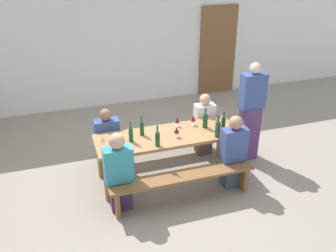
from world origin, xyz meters
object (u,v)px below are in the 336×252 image
(tasting_table, at_px, (168,139))
(seated_guest_far_1, at_px, (204,126))
(bench_near, at_px, (183,180))
(wine_bottle_2, at_px, (131,134))
(seated_guest_far_0, at_px, (108,142))
(standing_host, at_px, (250,114))
(seated_guest_near_0, at_px, (119,173))
(wine_bottle_5, at_px, (218,129))
(wine_glass_1, at_px, (177,120))
(wine_bottle_3, at_px, (205,121))
(wine_bottle_4, at_px, (223,124))
(wine_glass_2, at_px, (177,130))
(wine_glass_0, at_px, (103,140))
(wine_bottle_1, at_px, (158,139))
(wine_glass_3, at_px, (193,118))
(seated_guest_near_1, at_px, (233,153))
(bench_far, at_px, (156,137))
(wooden_door, at_px, (218,51))
(wine_bottle_0, at_px, (142,128))

(tasting_table, relative_size, seated_guest_far_1, 2.00)
(bench_near, height_order, wine_bottle_2, wine_bottle_2)
(seated_guest_far_0, bearing_deg, standing_host, 80.65)
(seated_guest_near_0, bearing_deg, wine_bottle_2, -30.74)
(wine_bottle_5, distance_m, seated_guest_near_0, 1.61)
(bench_near, height_order, standing_host, standing_host)
(wine_glass_1, bearing_deg, wine_bottle_3, -22.54)
(wine_bottle_4, height_order, wine_bottle_5, wine_bottle_5)
(wine_glass_2, xyz_separation_m, standing_host, (1.39, 0.24, -0.04))
(seated_guest_near_0, bearing_deg, seated_guest_far_0, -1.20)
(wine_bottle_4, xyz_separation_m, wine_glass_0, (-1.84, 0.09, 0.00))
(tasting_table, relative_size, wine_glass_0, 12.10)
(wine_bottle_1, distance_m, wine_glass_0, 0.78)
(wine_bottle_5, height_order, seated_guest_far_0, wine_bottle_5)
(wine_bottle_1, bearing_deg, wine_glass_3, 32.09)
(wine_bottle_2, distance_m, wine_glass_1, 0.85)
(bench_near, xyz_separation_m, wine_bottle_2, (-0.58, 0.64, 0.51))
(seated_guest_near_0, distance_m, seated_guest_near_1, 1.73)
(wine_glass_2, distance_m, standing_host, 1.41)
(bench_far, height_order, seated_guest_far_1, seated_guest_far_1)
(wooden_door, bearing_deg, wine_glass_3, -121.36)
(wine_bottle_1, height_order, seated_guest_far_1, seated_guest_far_1)
(seated_guest_far_1, bearing_deg, wine_bottle_2, -68.68)
(seated_guest_near_0, bearing_deg, wine_glass_0, 16.24)
(wine_bottle_3, bearing_deg, wine_glass_2, -163.11)
(wine_glass_0, bearing_deg, wine_bottle_2, 7.25)
(wine_bottle_0, distance_m, seated_guest_near_1, 1.42)
(wooden_door, height_order, wine_bottle_1, wooden_door)
(bench_far, distance_m, wine_glass_3, 0.85)
(tasting_table, distance_m, wine_bottle_5, 0.78)
(wooden_door, xyz_separation_m, wine_bottle_0, (-2.66, -3.02, -0.19))
(wooden_door, xyz_separation_m, seated_guest_far_1, (-1.46, -2.62, -0.52))
(wine_bottle_2, xyz_separation_m, wine_glass_1, (0.81, 0.25, -0.01))
(wine_bottle_3, height_order, seated_guest_far_1, seated_guest_far_1)
(seated_guest_near_0, height_order, seated_guest_far_1, seated_guest_near_0)
(wooden_door, bearing_deg, wine_bottle_0, -131.34)
(tasting_table, height_order, wine_bottle_0, wine_bottle_0)
(tasting_table, xyz_separation_m, bench_far, (0.00, 0.67, -0.31))
(wine_bottle_1, relative_size, seated_guest_near_0, 0.27)
(standing_host, bearing_deg, wine_bottle_4, 25.17)
(seated_guest_far_0, xyz_separation_m, standing_host, (2.34, -0.39, 0.32))
(wine_glass_0, height_order, seated_guest_near_0, seated_guest_near_0)
(seated_guest_near_1, bearing_deg, wine_bottle_5, 35.04)
(wine_bottle_3, bearing_deg, bench_near, -131.10)
(bench_far, relative_size, wine_bottle_0, 6.88)
(wine_bottle_4, distance_m, wine_glass_3, 0.50)
(seated_guest_far_1, xyz_separation_m, standing_host, (0.66, -0.39, 0.29))
(wine_bottle_1, height_order, wine_bottle_2, same)
(seated_guest_far_1, bearing_deg, wine_bottle_1, -53.59)
(wine_bottle_3, relative_size, wine_bottle_5, 0.91)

